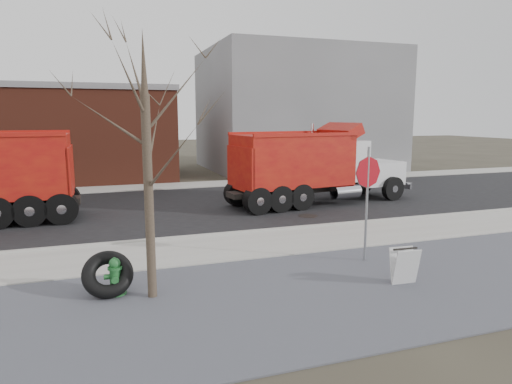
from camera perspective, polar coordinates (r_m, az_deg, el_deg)
name	(u,v)px	position (r m, az deg, el deg)	size (l,w,h in m)	color
ground	(260,248)	(12.70, 0.45, -7.00)	(120.00, 120.00, 0.00)	#383328
gravel_verge	(316,293)	(9.65, 7.57, -12.42)	(60.00, 5.00, 0.03)	slate
sidewalk	(257,244)	(12.92, 0.08, -6.58)	(60.00, 2.50, 0.06)	#9E9B93
curb	(243,233)	(14.10, -1.65, -5.10)	(60.00, 0.15, 0.11)	#9E9B93
road	(208,206)	(18.59, -6.03, -1.73)	(60.00, 9.40, 0.02)	black
far_sidewalk	(183,185)	(24.10, -9.10, 0.81)	(60.00, 2.00, 0.06)	#9E9B93
building_grey	(295,110)	(32.25, 4.95, 10.12)	(12.00, 10.00, 8.00)	gray
bare_tree	(146,132)	(8.93, -13.56, 7.26)	(3.20, 3.20, 5.20)	#382D23
fire_hydrant	(115,278)	(9.80, -17.17, -10.25)	(0.45, 0.44, 0.80)	#296D2E
truck_tire	(108,274)	(9.81, -18.05, -9.76)	(1.02, 0.87, 0.96)	black
stop_sign	(367,185)	(11.45, 13.76, 0.90)	(0.77, 0.18, 2.87)	gray
sandwich_board	(404,266)	(10.41, 18.06, -8.76)	(0.60, 0.40, 0.80)	silver
dump_truck_red_a	(313,164)	(18.93, 7.17, 3.53)	(8.20, 3.22, 3.28)	black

